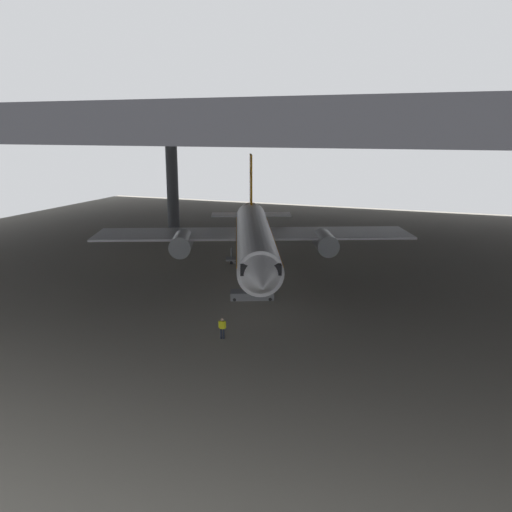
{
  "coord_description": "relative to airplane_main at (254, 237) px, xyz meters",
  "views": [
    {
      "loc": [
        17.47,
        -48.06,
        14.86
      ],
      "look_at": [
        -0.31,
        -0.42,
        2.6
      ],
      "focal_mm": 36.88,
      "sensor_mm": 36.0,
      "label": 1
    }
  ],
  "objects": [
    {
      "name": "ground_plane",
      "position": [
        2.17,
        -4.04,
        -3.51
      ],
      "size": [
        110.0,
        110.0,
        0.0
      ],
      "primitive_type": "plane",
      "color": "gray"
    },
    {
      "name": "airplane_main",
      "position": [
        0.0,
        0.0,
        0.0
      ],
      "size": [
        36.02,
        36.08,
        11.76
      ],
      "color": "white",
      "rests_on": "ground_plane"
    },
    {
      "name": "crew_worker_by_stairs",
      "position": [
        2.63,
        -7.94,
        -2.49
      ],
      "size": [
        0.38,
        0.48,
        1.76
      ],
      "color": "#232838",
      "rests_on": "ground_plane"
    },
    {
      "name": "boarding_stairs",
      "position": [
        3.44,
        -9.88,
        -2.77
      ],
      "size": [
        4.47,
        2.93,
        4.72
      ],
      "color": "slate",
      "rests_on": "ground_plane"
    },
    {
      "name": "crew_worker_near_nose",
      "position": [
        4.81,
        -19.37,
        -2.62
      ],
      "size": [
        0.54,
        0.3,
        1.58
      ],
      "color": "#232838",
      "rests_on": "ground_plane"
    },
    {
      "name": "hangar_structure",
      "position": [
        2.1,
        9.71,
        11.5
      ],
      "size": [
        121.0,
        99.0,
        15.63
      ],
      "color": "#4C4F54",
      "rests_on": "ground_plane"
    }
  ]
}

